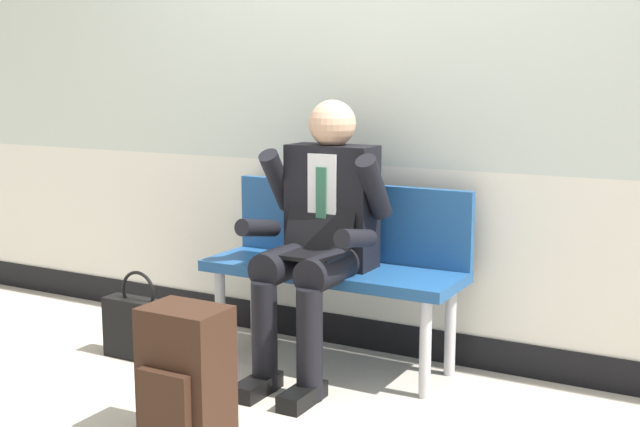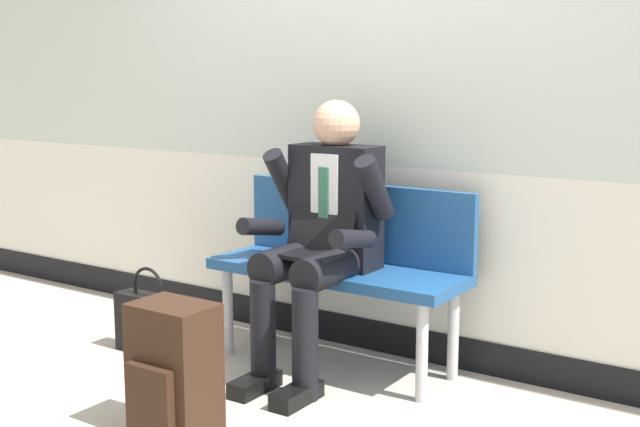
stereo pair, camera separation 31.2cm
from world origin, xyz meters
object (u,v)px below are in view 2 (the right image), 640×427
object	(u,v)px
handbag	(149,322)
bench_with_person	(344,257)
person_seated	(320,232)
backpack	(173,372)

from	to	relation	value
handbag	bench_with_person	bearing A→B (deg)	26.63
person_seated	backpack	bearing A→B (deg)	-96.43
backpack	handbag	xyz separation A→B (m)	(-0.75, 0.60, -0.10)
backpack	person_seated	bearing A→B (deg)	83.57
backpack	handbag	size ratio (longest dim) A/B	1.19
bench_with_person	person_seated	size ratio (longest dim) A/B	0.98
handbag	person_seated	bearing A→B (deg)	15.33
person_seated	handbag	distance (m)	1.01
bench_with_person	handbag	size ratio (longest dim) A/B	2.81
person_seated	bench_with_person	bearing A→B (deg)	90.00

